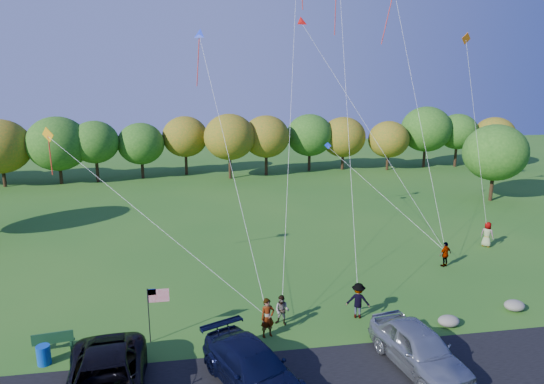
{
  "coord_description": "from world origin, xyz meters",
  "views": [
    {
      "loc": [
        -4.64,
        -19.89,
        11.93
      ],
      "look_at": [
        -0.36,
        6.0,
        5.61
      ],
      "focal_mm": 32.0,
      "sensor_mm": 36.0,
      "label": 1
    }
  ],
  "objects_px": {
    "flyer_a": "(268,318)",
    "flyer_d": "(445,254)",
    "minivan_dark": "(105,384)",
    "minivan_navy": "(253,368)",
    "flyer_e": "(487,234)",
    "park_bench": "(53,341)",
    "minivan_silver": "(419,348)",
    "flyer_b": "(282,310)",
    "trash_barrel": "(44,355)",
    "flyer_c": "(358,300)"
  },
  "relations": [
    {
      "from": "flyer_c",
      "to": "minivan_dark",
      "type": "bearing_deg",
      "value": 44.08
    },
    {
      "from": "flyer_c",
      "to": "park_bench",
      "type": "bearing_deg",
      "value": 23.46
    },
    {
      "from": "minivan_silver",
      "to": "park_bench",
      "type": "distance_m",
      "value": 15.82
    },
    {
      "from": "minivan_silver",
      "to": "flyer_a",
      "type": "height_order",
      "value": "flyer_a"
    },
    {
      "from": "minivan_silver",
      "to": "trash_barrel",
      "type": "relative_size",
      "value": 6.23
    },
    {
      "from": "flyer_a",
      "to": "park_bench",
      "type": "relative_size",
      "value": 1.11
    },
    {
      "from": "minivan_dark",
      "to": "minivan_navy",
      "type": "relative_size",
      "value": 1.13
    },
    {
      "from": "minivan_navy",
      "to": "flyer_e",
      "type": "xyz_separation_m",
      "value": [
        18.54,
        13.34,
        0.03
      ]
    },
    {
      "from": "minivan_silver",
      "to": "flyer_d",
      "type": "xyz_separation_m",
      "value": [
        6.76,
        10.21,
        -0.14
      ]
    },
    {
      "from": "flyer_b",
      "to": "minivan_navy",
      "type": "bearing_deg",
      "value": -85.47
    },
    {
      "from": "minivan_dark",
      "to": "flyer_b",
      "type": "distance_m",
      "value": 8.98
    },
    {
      "from": "flyer_d",
      "to": "flyer_e",
      "type": "distance_m",
      "value": 5.69
    },
    {
      "from": "minivan_navy",
      "to": "flyer_a",
      "type": "height_order",
      "value": "flyer_a"
    },
    {
      "from": "flyer_a",
      "to": "flyer_c",
      "type": "bearing_deg",
      "value": -3.93
    },
    {
      "from": "minivan_silver",
      "to": "flyer_e",
      "type": "distance_m",
      "value": 17.58
    },
    {
      "from": "minivan_dark",
      "to": "minivan_navy",
      "type": "distance_m",
      "value": 5.49
    },
    {
      "from": "flyer_b",
      "to": "park_bench",
      "type": "xyz_separation_m",
      "value": [
        -10.43,
        -0.68,
        -0.25
      ]
    },
    {
      "from": "flyer_c",
      "to": "trash_barrel",
      "type": "height_order",
      "value": "flyer_c"
    },
    {
      "from": "minivan_navy",
      "to": "flyer_d",
      "type": "distance_m",
      "value": 17.17
    },
    {
      "from": "minivan_navy",
      "to": "flyer_c",
      "type": "bearing_deg",
      "value": 15.41
    },
    {
      "from": "flyer_c",
      "to": "flyer_e",
      "type": "relative_size",
      "value": 1.02
    },
    {
      "from": "minivan_dark",
      "to": "flyer_e",
      "type": "height_order",
      "value": "minivan_dark"
    },
    {
      "from": "minivan_navy",
      "to": "flyer_e",
      "type": "relative_size",
      "value": 3.11
    },
    {
      "from": "minivan_dark",
      "to": "flyer_a",
      "type": "bearing_deg",
      "value": 25.97
    },
    {
      "from": "minivan_dark",
      "to": "flyer_e",
      "type": "xyz_separation_m",
      "value": [
        24.02,
        13.57,
        -0.04
      ]
    },
    {
      "from": "minivan_silver",
      "to": "flyer_a",
      "type": "distance_m",
      "value": 6.8
    },
    {
      "from": "minivan_dark",
      "to": "park_bench",
      "type": "bearing_deg",
      "value": 119.75
    },
    {
      "from": "trash_barrel",
      "to": "flyer_b",
      "type": "bearing_deg",
      "value": 8.89
    },
    {
      "from": "minivan_dark",
      "to": "flyer_d",
      "type": "relative_size",
      "value": 3.87
    },
    {
      "from": "flyer_d",
      "to": "trash_barrel",
      "type": "relative_size",
      "value": 1.94
    },
    {
      "from": "flyer_c",
      "to": "flyer_d",
      "type": "relative_size",
      "value": 1.12
    },
    {
      "from": "minivan_dark",
      "to": "flyer_a",
      "type": "relative_size",
      "value": 3.35
    },
    {
      "from": "minivan_silver",
      "to": "flyer_c",
      "type": "relative_size",
      "value": 2.87
    },
    {
      "from": "flyer_d",
      "to": "trash_barrel",
      "type": "distance_m",
      "value": 23.42
    },
    {
      "from": "flyer_b",
      "to": "flyer_d",
      "type": "bearing_deg",
      "value": 53.73
    },
    {
      "from": "flyer_a",
      "to": "flyer_d",
      "type": "distance_m",
      "value": 14.18
    },
    {
      "from": "flyer_a",
      "to": "park_bench",
      "type": "xyz_separation_m",
      "value": [
        -9.56,
        0.3,
        -0.44
      ]
    },
    {
      "from": "flyer_a",
      "to": "park_bench",
      "type": "bearing_deg",
      "value": 161.49
    },
    {
      "from": "flyer_e",
      "to": "minivan_silver",
      "type": "bearing_deg",
      "value": 101.36
    },
    {
      "from": "minivan_navy",
      "to": "trash_barrel",
      "type": "height_order",
      "value": "minivan_navy"
    },
    {
      "from": "flyer_d",
      "to": "park_bench",
      "type": "height_order",
      "value": "flyer_d"
    },
    {
      "from": "trash_barrel",
      "to": "minivan_dark",
      "type": "bearing_deg",
      "value": -46.85
    },
    {
      "from": "minivan_dark",
      "to": "flyer_b",
      "type": "relative_size",
      "value": 4.18
    },
    {
      "from": "minivan_silver",
      "to": "flyer_b",
      "type": "distance_m",
      "value": 6.7
    },
    {
      "from": "minivan_dark",
      "to": "flyer_a",
      "type": "height_order",
      "value": "flyer_a"
    },
    {
      "from": "park_bench",
      "to": "trash_barrel",
      "type": "height_order",
      "value": "park_bench"
    },
    {
      "from": "flyer_a",
      "to": "flyer_b",
      "type": "height_order",
      "value": "flyer_a"
    },
    {
      "from": "minivan_navy",
      "to": "flyer_e",
      "type": "bearing_deg",
      "value": 12.18
    },
    {
      "from": "flyer_b",
      "to": "park_bench",
      "type": "relative_size",
      "value": 0.89
    },
    {
      "from": "flyer_c",
      "to": "flyer_e",
      "type": "xyz_separation_m",
      "value": [
        12.59,
        8.53,
        -0.02
      ]
    }
  ]
}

